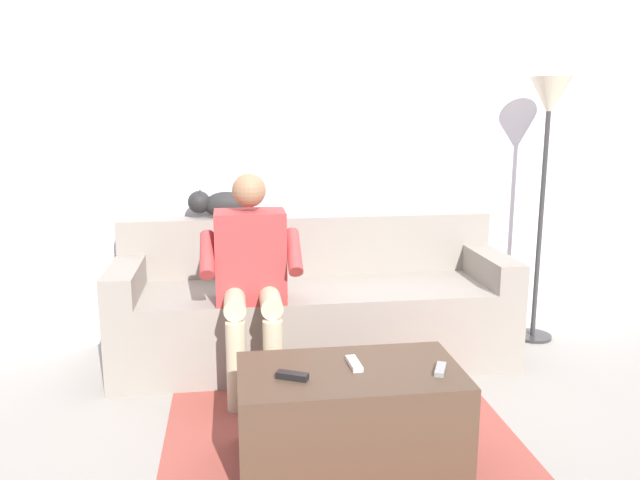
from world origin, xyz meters
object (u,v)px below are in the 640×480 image
object	(u,v)px
remote_gray	(440,369)
person_solo_seated	(251,269)
floor_lamp	(548,123)
couch	(314,310)
cat_on_backrest	(219,204)
coffee_table	(350,416)
remote_black	(292,376)
remote_white	(354,364)

from	to	relation	value
remote_gray	person_solo_seated	bearing A→B (deg)	63.61
person_solo_seated	floor_lamp	distance (m)	2.03
couch	floor_lamp	distance (m)	1.82
cat_on_backrest	couch	bearing A→B (deg)	155.02
cat_on_backrest	person_solo_seated	bearing A→B (deg)	105.55
coffee_table	floor_lamp	xyz separation A→B (m)	(-1.46, -1.29, 1.17)
person_solo_seated	floor_lamp	bearing A→B (deg)	-165.51
cat_on_backrest	floor_lamp	world-z (taller)	floor_lamp
couch	person_solo_seated	size ratio (longest dim) A/B	2.01
coffee_table	cat_on_backrest	xyz separation A→B (m)	(0.54, -1.42, 0.70)
couch	floor_lamp	size ratio (longest dim) A/B	1.38
cat_on_backrest	floor_lamp	bearing A→B (deg)	176.31
coffee_table	remote_black	world-z (taller)	remote_black
coffee_table	remote_white	bearing A→B (deg)	-124.51
person_solo_seated	remote_white	xyz separation A→B (m)	(-0.40, 0.79, -0.22)
coffee_table	floor_lamp	bearing A→B (deg)	-138.43
coffee_table	remote_gray	size ratio (longest dim) A/B	7.45
couch	coffee_table	bearing A→B (deg)	90.00
remote_white	floor_lamp	xyz separation A→B (m)	(-1.43, -1.26, 0.95)
remote_gray	remote_black	size ratio (longest dim) A/B	0.96
cat_on_backrest	remote_white	world-z (taller)	cat_on_backrest
remote_black	floor_lamp	world-z (taller)	floor_lamp
couch	remote_black	bearing A→B (deg)	78.73
remote_black	couch	bearing A→B (deg)	-75.87
person_solo_seated	remote_gray	xyz separation A→B (m)	(-0.74, 0.89, -0.22)
coffee_table	remote_white	world-z (taller)	remote_white
coffee_table	person_solo_seated	size ratio (longest dim) A/B	0.81
person_solo_seated	floor_lamp	size ratio (longest dim) A/B	0.69
coffee_table	person_solo_seated	world-z (taller)	person_solo_seated
couch	remote_black	distance (m)	1.26
couch	coffee_table	world-z (taller)	couch
person_solo_seated	floor_lamp	world-z (taller)	floor_lamp
cat_on_backrest	coffee_table	bearing A→B (deg)	110.84
person_solo_seated	remote_black	xyz separation A→B (m)	(-0.13, 0.88, -0.22)
remote_gray	remote_white	size ratio (longest dim) A/B	0.87
floor_lamp	person_solo_seated	bearing A→B (deg)	14.49
coffee_table	remote_gray	bearing A→B (deg)	168.76
couch	cat_on_backrest	size ratio (longest dim) A/B	4.48
couch	cat_on_backrest	world-z (taller)	cat_on_backrest
coffee_table	remote_black	distance (m)	0.34
person_solo_seated	remote_white	bearing A→B (deg)	116.84
remote_black	cat_on_backrest	bearing A→B (deg)	-53.26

